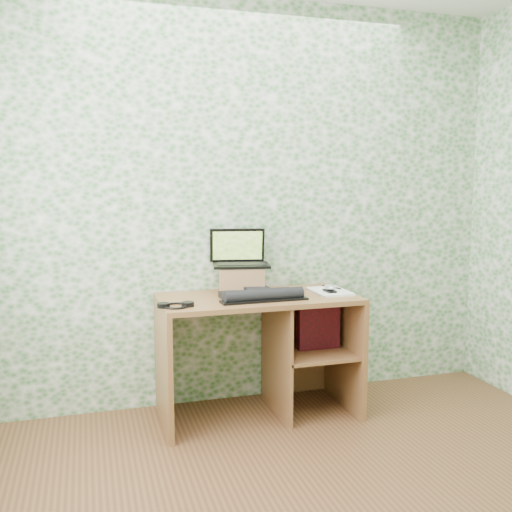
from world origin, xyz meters
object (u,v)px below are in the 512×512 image
object	(u,v)px
desk	(269,337)
riser	(241,279)
keyboard	(261,295)
laptop	(240,257)
notepad	(330,291)

from	to	relation	value
desk	riser	bearing A→B (deg)	141.40
keyboard	desk	bearing A→B (deg)	50.99
riser	laptop	world-z (taller)	laptop
riser	notepad	bearing A→B (deg)	-17.11
notepad	keyboard	bearing A→B (deg)	-172.41
riser	laptop	bearing A→B (deg)	90.00
riser	notepad	xyz separation A→B (m)	(0.54, -0.16, -0.08)
desk	riser	distance (m)	0.40
keyboard	notepad	xyz separation A→B (m)	(0.48, 0.06, -0.02)
laptop	keyboard	distance (m)	0.34
desk	laptop	world-z (taller)	laptop
riser	keyboard	size ratio (longest dim) A/B	0.53
riser	keyboard	xyz separation A→B (m)	(0.06, -0.23, -0.06)
desk	laptop	xyz separation A→B (m)	(-0.14, 0.15, 0.49)
desk	keyboard	world-z (taller)	keyboard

